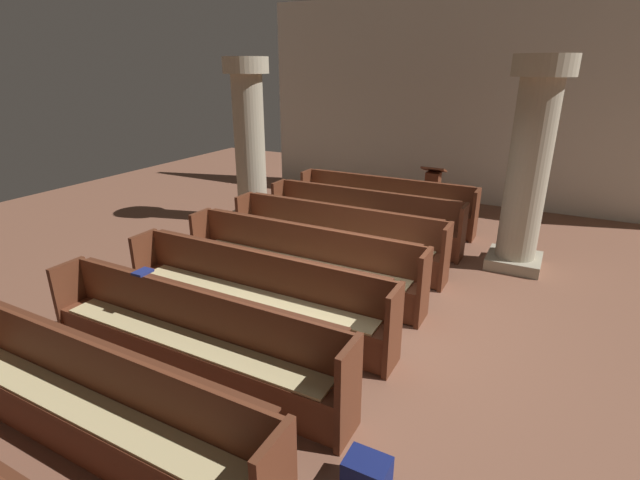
{
  "coord_description": "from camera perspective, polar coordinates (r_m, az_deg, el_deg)",
  "views": [
    {
      "loc": [
        2.01,
        -4.96,
        3.04
      ],
      "look_at": [
        -0.82,
        0.39,
        0.75
      ],
      "focal_mm": 26.08,
      "sensor_mm": 36.0,
      "label": 1
    }
  ],
  "objects": [
    {
      "name": "ground_plane",
      "position": [
        6.15,
        5.13,
        -8.95
      ],
      "size": [
        19.2,
        19.2,
        0.0
      ],
      "primitive_type": "plane",
      "color": "brown"
    },
    {
      "name": "back_wall",
      "position": [
        11.25,
        18.19,
        15.71
      ],
      "size": [
        10.0,
        0.16,
        4.5
      ],
      "primitive_type": "cube",
      "color": "beige",
      "rests_on": "ground"
    },
    {
      "name": "pew_row_0",
      "position": [
        9.36,
        7.92,
        4.73
      ],
      "size": [
        3.58,
        0.46,
        0.94
      ],
      "color": "brown",
      "rests_on": "ground"
    },
    {
      "name": "pew_row_1",
      "position": [
        8.37,
        5.27,
        2.91
      ],
      "size": [
        3.58,
        0.46,
        0.94
      ],
      "color": "brown",
      "rests_on": "ground"
    },
    {
      "name": "pew_row_2",
      "position": [
        7.41,
        1.93,
        0.6
      ],
      "size": [
        3.58,
        0.47,
        0.94
      ],
      "color": "brown",
      "rests_on": "ground"
    },
    {
      "name": "pew_row_3",
      "position": [
        6.5,
        -2.37,
        -2.37
      ],
      "size": [
        3.58,
        0.46,
        0.94
      ],
      "color": "brown",
      "rests_on": "ground"
    },
    {
      "name": "pew_row_4",
      "position": [
        5.65,
        -8.05,
        -6.25
      ],
      "size": [
        3.58,
        0.46,
        0.94
      ],
      "color": "brown",
      "rests_on": "ground"
    },
    {
      "name": "pew_row_5",
      "position": [
        4.92,
        -15.69,
        -11.27
      ],
      "size": [
        3.58,
        0.47,
        0.94
      ],
      "color": "brown",
      "rests_on": "ground"
    },
    {
      "name": "pew_row_6",
      "position": [
        4.35,
        -26.06,
        -17.5
      ],
      "size": [
        3.58,
        0.46,
        0.94
      ],
      "color": "brown",
      "rests_on": "ground"
    },
    {
      "name": "pillar_aisle_side",
      "position": [
        7.66,
        24.28,
        8.55
      ],
      "size": [
        0.87,
        0.87,
        3.18
      ],
      "color": "#9F967E",
      "rests_on": "ground"
    },
    {
      "name": "pillar_far_side",
      "position": [
        9.46,
        -8.65,
        12.11
      ],
      "size": [
        0.87,
        0.87,
        3.18
      ],
      "color": "#9F967E",
      "rests_on": "ground"
    },
    {
      "name": "lectern",
      "position": [
        10.13,
        13.54,
        5.34
      ],
      "size": [
        0.48,
        0.45,
        1.08
      ],
      "color": "#562B1A",
      "rests_on": "ground"
    },
    {
      "name": "hymn_book",
      "position": [
        5.34,
        -20.93,
        -3.69
      ],
      "size": [
        0.15,
        0.19,
        0.03
      ],
      "primitive_type": "cube",
      "color": "navy",
      "rests_on": "pew_row_5"
    },
    {
      "name": "kneeler_box_navy",
      "position": [
        3.95,
        5.77,
        -26.69
      ],
      "size": [
        0.34,
        0.26,
        0.27
      ],
      "primitive_type": "cube",
      "color": "navy",
      "rests_on": "ground"
    }
  ]
}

